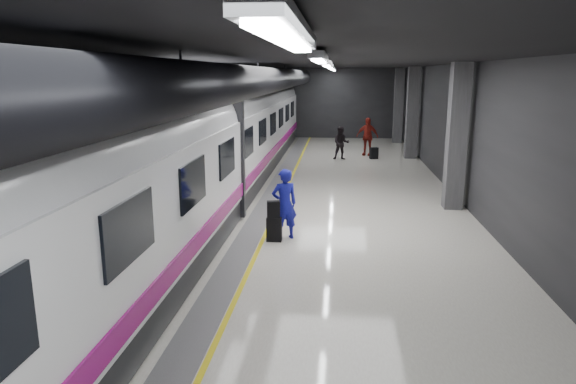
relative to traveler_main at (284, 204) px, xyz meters
name	(u,v)px	position (x,y,z in m)	size (l,w,h in m)	color
ground	(304,221)	(0.41, 1.60, -0.91)	(40.00, 40.00, 0.00)	white
platform_hall	(298,95)	(0.13, 2.56, 2.62)	(10.02, 40.02, 4.51)	black
train	(191,149)	(-2.83, 1.60, 1.15)	(3.05, 38.00, 4.05)	black
traveler_main	(284,204)	(0.00, 0.00, 0.00)	(0.67, 0.44, 1.83)	#1817B0
suitcase_main	(274,229)	(-0.24, -0.23, -0.60)	(0.38, 0.24, 0.62)	black
shoulder_bag	(273,209)	(-0.25, -0.26, -0.08)	(0.32, 0.17, 0.43)	black
traveler_far_a	(341,143)	(1.49, 12.75, -0.10)	(0.79, 0.62, 1.63)	black
traveler_far_b	(367,136)	(2.84, 14.24, 0.07)	(1.15, 0.48, 1.96)	maroon
suitcase_far	(374,153)	(3.13, 13.11, -0.63)	(0.39, 0.25, 0.57)	black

